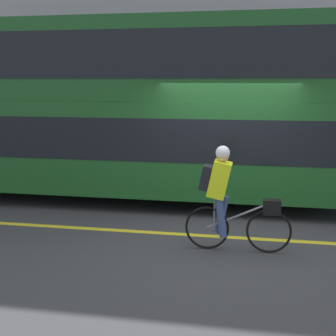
% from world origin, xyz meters
% --- Properties ---
extents(ground_plane, '(80.00, 80.00, 0.00)m').
position_xyz_m(ground_plane, '(0.00, 0.00, 0.00)').
color(ground_plane, '#38383A').
extents(road_center_line, '(50.00, 0.14, 0.01)m').
position_xyz_m(road_center_line, '(0.00, -0.06, 0.00)').
color(road_center_line, yellow).
rests_on(road_center_line, ground_plane).
extents(sidewalk_curb, '(60.00, 1.66, 0.14)m').
position_xyz_m(sidewalk_curb, '(0.00, 5.32, 0.07)').
color(sidewalk_curb, gray).
rests_on(sidewalk_curb, ground_plane).
extents(building_facade, '(60.00, 0.30, 9.36)m').
position_xyz_m(building_facade, '(0.00, 6.29, 4.68)').
color(building_facade, '#9E9EA3').
rests_on(building_facade, ground_plane).
extents(bus, '(11.86, 2.51, 3.73)m').
position_xyz_m(bus, '(-3.46, 2.16, 2.08)').
color(bus, black).
rests_on(bus, ground_plane).
extents(cyclist_on_bike, '(1.59, 0.32, 1.60)m').
position_xyz_m(cyclist_on_bike, '(0.10, -0.65, 0.87)').
color(cyclist_on_bike, black).
rests_on(cyclist_on_bike, ground_plane).
extents(trash_bin, '(0.45, 0.45, 0.81)m').
position_xyz_m(trash_bin, '(-0.04, 5.23, 0.55)').
color(trash_bin, '#515156').
rests_on(trash_bin, sidewalk_curb).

